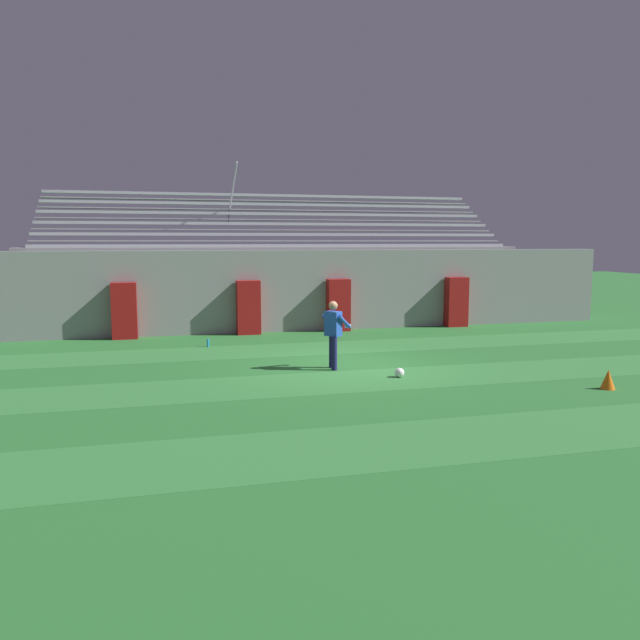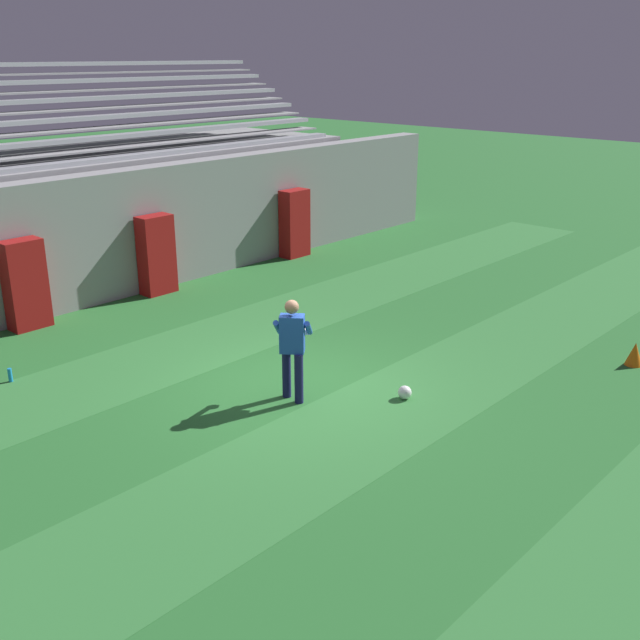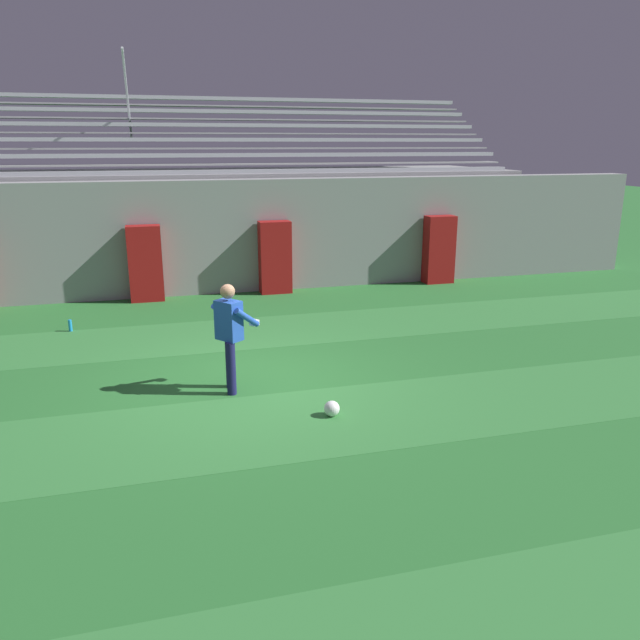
{
  "view_description": "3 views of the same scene",
  "coord_description": "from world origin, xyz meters",
  "views": [
    {
      "loc": [
        -4.46,
        -14.73,
        3.12
      ],
      "look_at": [
        -0.86,
        -0.85,
        1.3
      ],
      "focal_mm": 35.0,
      "sensor_mm": 36.0,
      "label": 1
    },
    {
      "loc": [
        -8.07,
        -7.9,
        5.22
      ],
      "look_at": [
        -0.42,
        -0.9,
        1.51
      ],
      "focal_mm": 42.0,
      "sensor_mm": 36.0,
      "label": 2
    },
    {
      "loc": [
        -1.43,
        -9.24,
        3.66
      ],
      "look_at": [
        1.17,
        0.24,
        0.87
      ],
      "focal_mm": 35.0,
      "sensor_mm": 36.0,
      "label": 3
    }
  ],
  "objects": [
    {
      "name": "traffic_cone",
      "position": [
        4.7,
        -3.75,
        0.21
      ],
      "size": [
        0.3,
        0.3,
        0.42
      ],
      "primitive_type": "cone",
      "color": "orange",
      "rests_on": "ground"
    },
    {
      "name": "padding_pillar_gate_left",
      "position": [
        -1.57,
        5.95,
        0.9
      ],
      "size": [
        0.78,
        0.44,
        1.8
      ],
      "primitive_type": "cube",
      "color": "maroon",
      "rests_on": "ground"
    },
    {
      "name": "turf_stripe_mid",
      "position": [
        0.0,
        -1.67,
        0.0
      ],
      "size": [
        28.0,
        2.17,
        0.01
      ],
      "primitive_type": "cube",
      "color": "#337A38",
      "rests_on": "ground"
    },
    {
      "name": "turf_stripe_far",
      "position": [
        0.0,
        2.67,
        0.0
      ],
      "size": [
        28.0,
        2.17,
        0.01
      ],
      "primitive_type": "cube",
      "color": "#337A38",
      "rests_on": "ground"
    },
    {
      "name": "padding_pillar_gate_right",
      "position": [
        1.57,
        5.95,
        0.9
      ],
      "size": [
        0.78,
        0.44,
        1.8
      ],
      "primitive_type": "cube",
      "color": "maroon",
      "rests_on": "ground"
    },
    {
      "name": "bleacher_stand",
      "position": [
        -0.0,
        9.19,
        1.51
      ],
      "size": [
        18.0,
        4.75,
        5.83
      ],
      "color": "gray",
      "rests_on": "ground"
    },
    {
      "name": "turf_stripe_near",
      "position": [
        0.0,
        -6.0,
        0.0
      ],
      "size": [
        28.0,
        2.17,
        0.01
      ],
      "primitive_type": "cube",
      "color": "#337A38",
      "rests_on": "ground"
    },
    {
      "name": "goalkeeper",
      "position": [
        -0.37,
        -0.27,
        0.95
      ],
      "size": [
        0.73,
        0.74,
        1.67
      ],
      "color": "#19194C",
      "rests_on": "ground"
    },
    {
      "name": "ground_plane",
      "position": [
        0.0,
        0.0,
        0.0
      ],
      "size": [
        80.0,
        80.0,
        0.0
      ],
      "primitive_type": "plane",
      "color": "#286B2D"
    },
    {
      "name": "water_bottle",
      "position": [
        -3.1,
        3.71,
        0.12
      ],
      "size": [
        0.07,
        0.07,
        0.24
      ],
      "primitive_type": "cylinder",
      "color": "#1E8CD8",
      "rests_on": "ground"
    },
    {
      "name": "padding_pillar_far_right",
      "position": [
        6.06,
        5.95,
        0.9
      ],
      "size": [
        0.78,
        0.44,
        1.8
      ],
      "primitive_type": "cube",
      "color": "maroon",
      "rests_on": "ground"
    },
    {
      "name": "padding_pillar_far_left",
      "position": [
        -5.54,
        5.95,
        0.9
      ],
      "size": [
        0.78,
        0.44,
        1.8
      ],
      "primitive_type": "cube",
      "color": "maroon",
      "rests_on": "ground"
    },
    {
      "name": "back_wall",
      "position": [
        0.0,
        6.5,
        1.4
      ],
      "size": [
        24.0,
        0.6,
        2.8
      ],
      "primitive_type": "cube",
      "color": "gray",
      "rests_on": "ground"
    },
    {
      "name": "soccer_ball",
      "position": [
        0.84,
        -1.58,
        0.11
      ],
      "size": [
        0.22,
        0.22,
        0.22
      ],
      "primitive_type": "sphere",
      "color": "white",
      "rests_on": "ground"
    }
  ]
}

